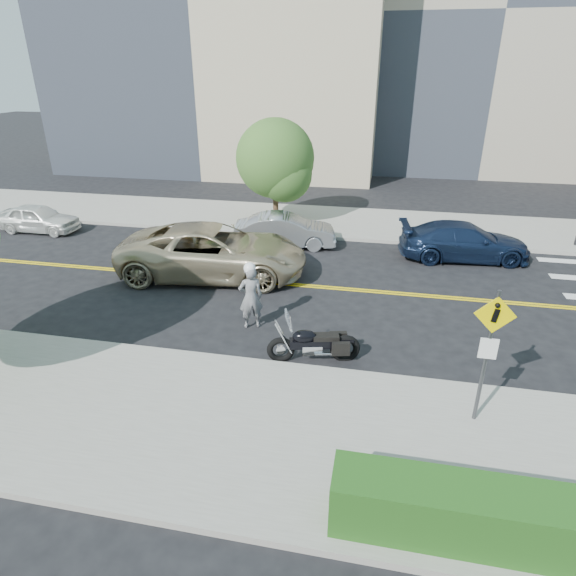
# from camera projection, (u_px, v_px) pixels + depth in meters

# --- Properties ---
(ground_plane) EXTENTS (120.00, 120.00, 0.00)m
(ground_plane) POSITION_uv_depth(u_px,v_px,m) (319.00, 287.00, 16.64)
(ground_plane) COLOR black
(ground_plane) RESTS_ON ground
(sidewalk_near) EXTENTS (60.00, 5.00, 0.15)m
(sidewalk_near) POSITION_uv_depth(u_px,v_px,m) (269.00, 432.00, 9.94)
(sidewalk_near) COLOR #9E9B91
(sidewalk_near) RESTS_ON ground_plane
(sidewalk_far) EXTENTS (60.00, 5.00, 0.15)m
(sidewalk_far) POSITION_uv_depth(u_px,v_px,m) (341.00, 222.00, 23.28)
(sidewalk_far) COLOR #9E9B91
(sidewalk_far) RESTS_ON ground_plane
(building_mid) EXTENTS (18.00, 14.00, 20.00)m
(building_mid) POSITION_uv_depth(u_px,v_px,m) (486.00, 19.00, 34.13)
(building_mid) COLOR #A39984
(building_mid) RESTS_ON ground_plane
(pedestrian_sign) EXTENTS (0.78, 0.08, 3.00)m
(pedestrian_sign) POSITION_uv_depth(u_px,v_px,m) (489.00, 345.00, 9.45)
(pedestrian_sign) COLOR #4C4C51
(pedestrian_sign) RESTS_ON sidewalk_near
(motorcyclist) EXTENTS (0.82, 0.70, 2.02)m
(motorcyclist) POSITION_uv_depth(u_px,v_px,m) (251.00, 296.00, 13.70)
(motorcyclist) COLOR #B2B2B7
(motorcyclist) RESTS_ON ground
(motorcycle) EXTENTS (2.42, 1.22, 1.41)m
(motorcycle) POSITION_uv_depth(u_px,v_px,m) (314.00, 336.00, 12.22)
(motorcycle) COLOR black
(motorcycle) RESTS_ON ground
(suv) EXTENTS (6.98, 3.87, 1.85)m
(suv) POSITION_uv_depth(u_px,v_px,m) (214.00, 251.00, 17.20)
(suv) COLOR tan
(suv) RESTS_ON ground
(parked_car_white) EXTENTS (3.70, 1.50, 1.26)m
(parked_car_white) POSITION_uv_depth(u_px,v_px,m) (38.00, 218.00, 21.96)
(parked_car_white) COLOR white
(parked_car_white) RESTS_ON ground
(parked_car_silver) EXTENTS (4.39, 2.20, 1.38)m
(parked_car_silver) POSITION_uv_depth(u_px,v_px,m) (285.00, 231.00, 20.10)
(parked_car_silver) COLOR #9B9EA2
(parked_car_silver) RESTS_ON ground
(parked_car_blue) EXTENTS (5.15, 2.56, 1.44)m
(parked_car_blue) POSITION_uv_depth(u_px,v_px,m) (464.00, 241.00, 18.79)
(parked_car_blue) COLOR #172645
(parked_car_blue) RESTS_ON ground
(tree_far_a) EXTENTS (3.59, 3.59, 4.91)m
(tree_far_a) POSITION_uv_depth(u_px,v_px,m) (275.00, 159.00, 21.93)
(tree_far_a) COLOR #382619
(tree_far_a) RESTS_ON ground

